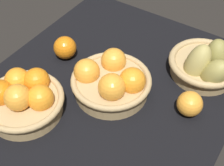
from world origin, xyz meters
TOP-DOWN VIEW (x-y plane):
  - market_tray at (0.00, 0.00)cm, footprint 84.00×72.00cm
  - basket_center at (1.30, 1.18)cm, footprint 23.51×23.51cm
  - basket_near_right at (20.19, -15.23)cm, footprint 22.43×22.43cm
  - basket_far_left_pears at (-20.17, 21.58)cm, footprint 22.24×22.24cm
  - loose_orange_front_gap at (-3.63, -20.09)cm, footprint 7.49×7.49cm
  - loose_orange_back_gap at (-3.75, 23.68)cm, footprint 7.19×7.19cm

SIDE VIEW (x-z plane):
  - market_tray at x=0.00cm, z-range 0.00..3.00cm
  - loose_orange_back_gap at x=-3.75cm, z-range 3.00..10.19cm
  - loose_orange_front_gap at x=-3.63cm, z-range 3.00..10.49cm
  - basket_far_left_pears at x=-20.17cm, z-range 0.10..14.55cm
  - basket_center at x=1.30cm, z-range 1.86..13.08cm
  - basket_near_right at x=20.19cm, z-range 1.84..13.32cm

